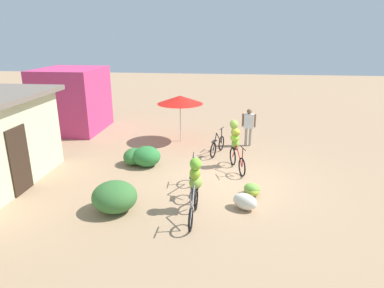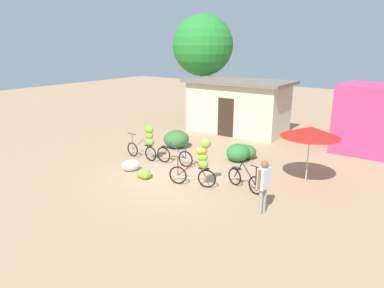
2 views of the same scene
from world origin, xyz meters
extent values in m
plane|color=tan|center=(0.00, 0.00, 0.00)|extent=(60.00, 60.00, 0.00)
cube|color=beige|center=(-1.50, 7.41, 1.33)|extent=(5.11, 2.53, 2.66)
cube|color=#72665B|center=(-1.50, 7.41, 2.74)|extent=(5.61, 3.03, 0.16)
cube|color=#332319|center=(-1.50, 6.13, 1.00)|extent=(0.90, 0.06, 2.00)
cube|color=#CF3972|center=(5.27, 7.62, 1.49)|extent=(3.20, 2.80, 2.98)
cylinder|color=brown|center=(-4.99, 9.17, 1.73)|extent=(0.32, 0.32, 3.47)
sphere|color=#26832E|center=(-4.99, 9.17, 4.59)|extent=(3.73, 3.73, 3.73)
ellipsoid|color=#396E33|center=(-2.32, 3.01, 0.41)|extent=(1.17, 1.21, 0.82)
ellipsoid|color=#2F7938|center=(0.95, 2.95, 0.36)|extent=(0.95, 1.01, 0.72)
ellipsoid|color=#327133|center=(1.06, 3.44, 0.30)|extent=(0.91, 0.74, 0.60)
cylinder|color=beige|center=(4.01, 2.17, 0.97)|extent=(0.04, 0.04, 1.95)
cone|color=red|center=(4.01, 2.17, 1.85)|extent=(1.97, 1.97, 0.35)
torus|color=black|center=(-3.04, 0.88, 0.31)|extent=(0.61, 0.06, 0.61)
torus|color=black|center=(-1.98, 0.86, 0.31)|extent=(0.61, 0.06, 0.61)
cylinder|color=slate|center=(-2.17, 0.86, 0.59)|extent=(0.40, 0.04, 0.59)
cylinder|color=slate|center=(-2.70, 0.87, 0.59)|extent=(0.71, 0.05, 0.60)
cylinder|color=black|center=(-3.04, 0.88, 1.00)|extent=(0.50, 0.04, 0.03)
cylinder|color=slate|center=(-3.04, 0.88, 0.65)|extent=(0.04, 0.04, 0.69)
cube|color=black|center=(-2.09, 0.86, 0.64)|extent=(0.36, 0.15, 0.02)
ellipsoid|color=olive|center=(-2.04, 0.87, 0.82)|extent=(0.43, 0.35, 0.33)
ellipsoid|color=#83AC2A|center=(-2.05, 0.88, 1.08)|extent=(0.37, 0.30, 0.33)
ellipsoid|color=#72BA33|center=(-2.04, 0.87, 1.34)|extent=(0.43, 0.37, 0.32)
torus|color=black|center=(-0.39, 1.11, 0.33)|extent=(0.65, 0.10, 0.65)
torus|color=black|center=(-1.44, 1.04, 0.33)|extent=(0.65, 0.10, 0.65)
cylinder|color=navy|center=(-1.26, 1.05, 0.61)|extent=(0.40, 0.06, 0.59)
cylinder|color=navy|center=(-0.73, 1.09, 0.61)|extent=(0.71, 0.09, 0.60)
cylinder|color=black|center=(-0.39, 1.11, 0.97)|extent=(0.50, 0.07, 0.03)
cylinder|color=navy|center=(-0.39, 1.11, 0.65)|extent=(0.04, 0.04, 0.65)
cube|color=black|center=(-1.34, 1.04, 0.68)|extent=(0.37, 0.17, 0.02)
torus|color=black|center=(0.42, -0.43, 0.32)|extent=(0.62, 0.24, 0.64)
torus|color=black|center=(1.41, -0.12, 0.32)|extent=(0.62, 0.24, 0.64)
cylinder|color=maroon|center=(1.23, -0.17, 0.60)|extent=(0.38, 0.15, 0.58)
cylinder|color=maroon|center=(0.74, -0.33, 0.60)|extent=(0.67, 0.24, 0.59)
cylinder|color=black|center=(0.42, -0.43, 0.98)|extent=(0.49, 0.18, 0.03)
cylinder|color=maroon|center=(0.42, -0.43, 0.65)|extent=(0.04, 0.04, 0.67)
cube|color=black|center=(1.31, -0.15, 0.67)|extent=(0.39, 0.24, 0.02)
ellipsoid|color=#75AB32|center=(1.31, -0.20, 0.84)|extent=(0.36, 0.30, 0.32)
ellipsoid|color=#82C22D|center=(1.26, -0.16, 1.07)|extent=(0.39, 0.32, 0.27)
ellipsoid|color=#9AA32E|center=(1.24, -0.18, 1.29)|extent=(0.48, 0.45, 0.27)
ellipsoid|color=#84A93C|center=(1.34, -0.12, 1.53)|extent=(0.43, 0.40, 0.33)
torus|color=black|center=(2.97, 0.34, 0.30)|extent=(0.59, 0.23, 0.60)
torus|color=black|center=(2.06, 0.62, 0.30)|extent=(0.59, 0.23, 0.60)
cylinder|color=black|center=(2.22, 0.57, 0.60)|extent=(0.36, 0.14, 0.61)
cylinder|color=black|center=(2.67, 0.43, 0.60)|extent=(0.63, 0.22, 0.62)
cylinder|color=black|center=(2.97, 0.34, 0.93)|extent=(0.49, 0.18, 0.03)
cylinder|color=black|center=(2.97, 0.34, 0.61)|extent=(0.04, 0.04, 0.62)
cube|color=black|center=(2.15, 0.59, 0.63)|extent=(0.39, 0.24, 0.02)
ellipsoid|color=olive|center=(-0.99, -0.72, 0.12)|extent=(0.45, 0.39, 0.24)
ellipsoid|color=olive|center=(-0.82, -0.77, 0.14)|extent=(0.43, 0.39, 0.28)
ellipsoid|color=#7CB426|center=(-0.82, -0.69, 0.12)|extent=(0.40, 0.35, 0.25)
ellipsoid|color=#72AA40|center=(-0.93, -0.68, 0.18)|extent=(0.59, 0.61, 0.35)
ellipsoid|color=silver|center=(-1.82, -0.46, 0.22)|extent=(0.75, 0.83, 0.44)
cylinder|color=gray|center=(3.71, -0.67, 0.38)|extent=(0.11, 0.11, 0.77)
cylinder|color=gray|center=(3.68, -0.85, 0.38)|extent=(0.11, 0.11, 0.77)
cube|color=silver|center=(3.70, -0.76, 1.07)|extent=(0.26, 0.42, 0.61)
cylinder|color=brown|center=(3.73, -0.51, 1.10)|extent=(0.08, 0.08, 0.55)
cylinder|color=brown|center=(3.66, -1.00, 1.10)|extent=(0.08, 0.08, 0.55)
sphere|color=brown|center=(3.70, -0.76, 1.48)|extent=(0.21, 0.21, 0.21)
camera|label=1|loc=(-10.16, 0.03, 4.56)|focal=31.74mm
camera|label=2|loc=(7.23, -9.19, 4.64)|focal=32.29mm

